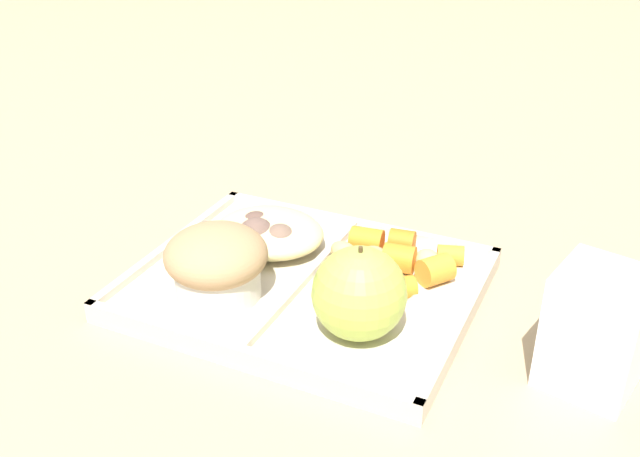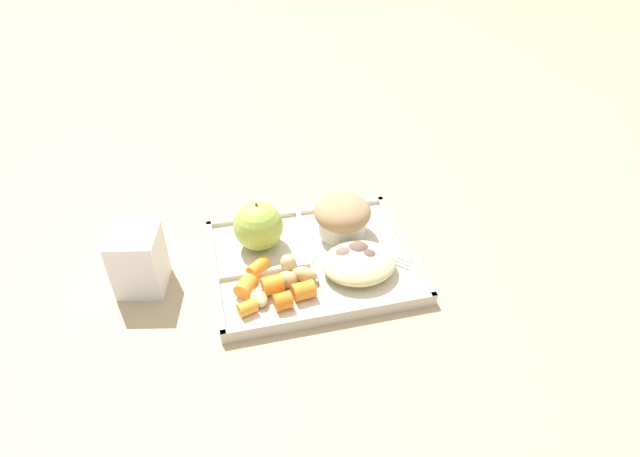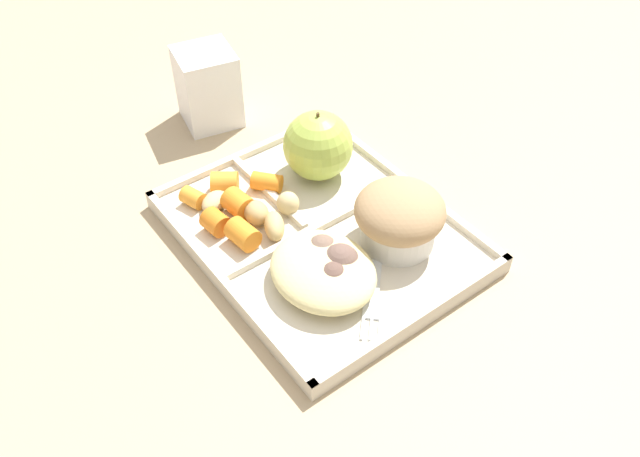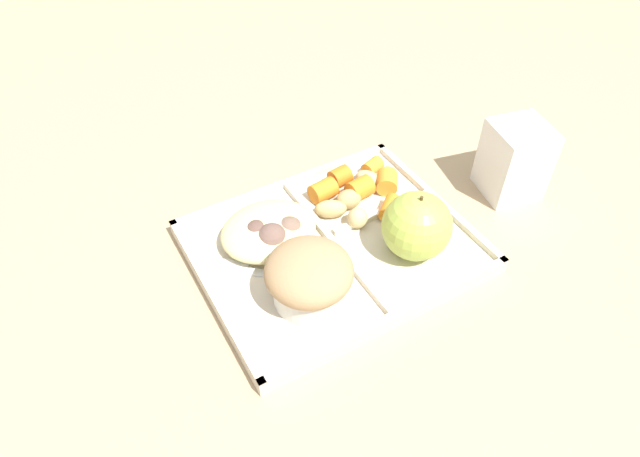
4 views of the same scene
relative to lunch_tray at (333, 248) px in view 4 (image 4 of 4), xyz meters
name	(u,v)px [view 4 (image 4 of 4)]	position (x,y,z in m)	size (l,w,h in m)	color
ground	(333,252)	(0.00, 0.00, -0.01)	(6.00, 6.00, 0.00)	tan
lunch_tray	(333,248)	(0.00, 0.00, 0.00)	(0.30, 0.25, 0.02)	beige
green_apple	(417,226)	(-0.07, 0.05, 0.04)	(0.08, 0.08, 0.08)	#A8C14C
bran_muffin	(309,277)	(0.06, 0.05, 0.04)	(0.09, 0.09, 0.07)	silver
carrot_slice_tilted	(373,167)	(-0.11, -0.09, 0.02)	(0.02, 0.02, 0.02)	orange
carrot_slice_diagonal	(360,189)	(-0.07, -0.05, 0.02)	(0.03, 0.03, 0.03)	orange
carrot_slice_edge	(387,182)	(-0.11, -0.05, 0.02)	(0.03, 0.03, 0.03)	orange
carrot_slice_center	(340,177)	(-0.06, -0.09, 0.02)	(0.02, 0.02, 0.02)	orange
carrot_slice_near_corner	(323,191)	(-0.03, -0.07, 0.02)	(0.03, 0.03, 0.03)	orange
carrot_slice_large	(390,208)	(-0.08, -0.01, 0.02)	(0.02, 0.02, 0.03)	orange
potato_chunk_browned	(368,179)	(-0.09, -0.07, 0.01)	(0.04, 0.02, 0.02)	tan
potato_chunk_golden	(358,218)	(-0.04, -0.01, 0.02)	(0.02, 0.02, 0.03)	tan
potato_chunk_small	(331,209)	(-0.02, -0.04, 0.02)	(0.04, 0.02, 0.02)	tan
potato_chunk_corner	(349,199)	(-0.05, -0.05, 0.02)	(0.03, 0.03, 0.02)	tan
egg_noodle_pile	(269,230)	(0.06, -0.04, 0.02)	(0.11, 0.10, 0.03)	beige
meatball_back	(272,240)	(0.06, -0.02, 0.02)	(0.04, 0.04, 0.04)	brown
meatball_front	(289,231)	(0.04, -0.03, 0.02)	(0.04, 0.04, 0.04)	#755B4C
meatball_center	(258,235)	(0.08, -0.04, 0.02)	(0.04, 0.04, 0.04)	brown
meatball_side	(267,216)	(0.05, -0.07, 0.02)	(0.03, 0.03, 0.03)	brown
plastic_fork	(262,273)	(0.09, 0.00, 0.01)	(0.12, 0.12, 0.00)	silver
milk_carton	(514,160)	(-0.25, 0.02, 0.04)	(0.07, 0.07, 0.10)	white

